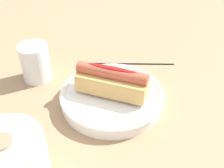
{
  "coord_description": "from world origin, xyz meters",
  "views": [
    {
      "loc": [
        -0.19,
        0.43,
        0.41
      ],
      "look_at": [
        0.01,
        0.01,
        0.05
      ],
      "focal_mm": 45.25,
      "sensor_mm": 36.0,
      "label": 1
    }
  ],
  "objects_px": {
    "water_glass": "(36,64)",
    "chopstick_near": "(132,63)",
    "serving_bowl": "(112,97)",
    "hotdog_front": "(112,81)"
  },
  "relations": [
    {
      "from": "water_glass",
      "to": "chopstick_near",
      "type": "distance_m",
      "value": 0.25
    },
    {
      "from": "serving_bowl",
      "to": "water_glass",
      "type": "bearing_deg",
      "value": -0.36
    },
    {
      "from": "serving_bowl",
      "to": "water_glass",
      "type": "distance_m",
      "value": 0.2
    },
    {
      "from": "hotdog_front",
      "to": "chopstick_near",
      "type": "xyz_separation_m",
      "value": [
        0.02,
        -0.16,
        -0.06
      ]
    },
    {
      "from": "chopstick_near",
      "to": "serving_bowl",
      "type": "bearing_deg",
      "value": 71.94
    },
    {
      "from": "hotdog_front",
      "to": "chopstick_near",
      "type": "distance_m",
      "value": 0.17
    },
    {
      "from": "chopstick_near",
      "to": "water_glass",
      "type": "bearing_deg",
      "value": 15.68
    },
    {
      "from": "chopstick_near",
      "to": "hotdog_front",
      "type": "bearing_deg",
      "value": 71.94
    },
    {
      "from": "hotdog_front",
      "to": "water_glass",
      "type": "height_order",
      "value": "hotdog_front"
    },
    {
      "from": "serving_bowl",
      "to": "chopstick_near",
      "type": "bearing_deg",
      "value": -82.86
    }
  ]
}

